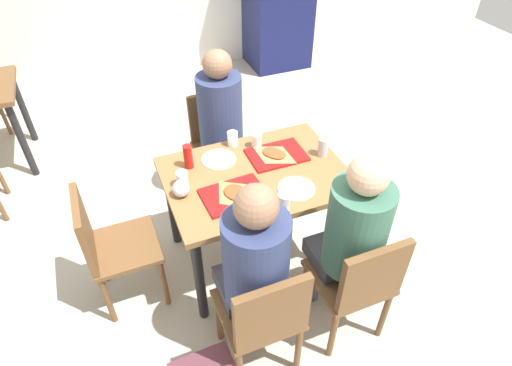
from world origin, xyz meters
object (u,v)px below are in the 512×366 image
chair_left_end (108,244)px  plastic_cup_b (284,202)px  paper_plate_center (219,159)px  soda_can (323,147)px  tray_red_far (277,155)px  paper_plate_near_edge (296,189)px  person_in_red (253,264)px  pizza_slice_a (236,193)px  chair_far_side (218,139)px  plastic_cup_c (182,179)px  chair_near_right (358,282)px  pizza_slice_b (274,154)px  plastic_cup_d (257,141)px  person_far_side (222,121)px  chair_near_left (264,316)px  condiment_bottle (188,157)px  foil_bundle (181,189)px  tray_red_near (234,195)px  plastic_cup_a (233,139)px  person_in_brown_jacket (351,232)px  main_table (256,186)px

chair_left_end → plastic_cup_b: 1.06m
paper_plate_center → soda_can: soda_can is taller
tray_red_far → paper_plate_near_edge: tray_red_far is taller
person_in_red → pizza_slice_a: size_ratio=4.74×
chair_far_side → plastic_cup_c: bearing=-121.4°
chair_near_right → paper_plate_center: bearing=113.7°
chair_far_side → paper_plate_center: size_ratio=3.86×
chair_far_side → pizza_slice_a: chair_far_side is taller
pizza_slice_b → plastic_cup_d: plastic_cup_d is taller
person_far_side → plastic_cup_b: person_far_side is taller
chair_far_side → person_in_red: size_ratio=0.67×
chair_near_left → plastic_cup_d: size_ratio=8.50×
pizza_slice_b → condiment_bottle: bearing=168.9°
chair_far_side → foil_bundle: size_ratio=8.50×
tray_red_near → plastic_cup_b: size_ratio=3.60×
chair_near_left → plastic_cup_a: bearing=77.5°
paper_plate_near_edge → plastic_cup_d: 0.49m
person_in_red → pizza_slice_b: person_in_red is taller
tray_red_near → foil_bundle: size_ratio=3.60×
chair_far_side → plastic_cup_a: size_ratio=8.50×
plastic_cup_b → soda_can: soda_can is taller
pizza_slice_b → soda_can: 0.31m
person_in_brown_jacket → pizza_slice_a: person_in_brown_jacket is taller
chair_near_right → soda_can: soda_can is taller
chair_far_side → plastic_cup_c: 0.90m
main_table → paper_plate_center: paper_plate_center is taller
tray_red_near → paper_plate_center: tray_red_near is taller
chair_left_end → person_in_red: bearing=-44.3°
paper_plate_near_edge → foil_bundle: size_ratio=2.20×
person_in_red → condiment_bottle: person_in_red is taller
plastic_cup_d → paper_plate_center: bearing=-171.7°
chair_far_side → chair_left_end: 1.22m
chair_left_end → plastic_cup_c: chair_left_end is taller
person_far_side → soda_can: (0.47, -0.62, 0.06)m
main_table → plastic_cup_b: size_ratio=11.05×
soda_can → main_table: bearing=-177.6°
main_table → condiment_bottle: condiment_bottle is taller
chair_near_left → person_in_red: size_ratio=0.67×
chair_far_side → person_in_brown_jacket: bearing=-79.1°
person_far_side → plastic_cup_d: bearing=-73.9°
chair_far_side → condiment_bottle: condiment_bottle is taller
chair_left_end → plastic_cup_a: bearing=20.6°
tray_red_near → paper_plate_center: 0.36m
main_table → chair_left_end: bearing=180.0°
chair_near_left → foil_bundle: size_ratio=8.50×
chair_far_side → condiment_bottle: size_ratio=5.31×
pizza_slice_a → person_far_side: bearing=76.9°
tray_red_near → paper_plate_near_edge: (0.36, -0.08, -0.00)m
main_table → foil_bundle: (-0.47, -0.02, 0.15)m
pizza_slice_a → plastic_cup_c: bearing=141.4°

